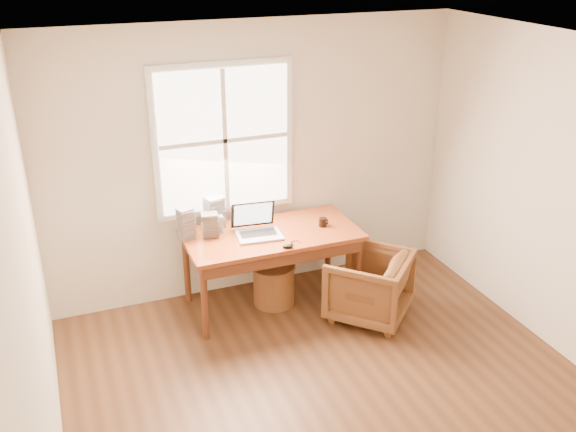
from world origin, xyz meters
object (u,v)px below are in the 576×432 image
object	(u,v)px
armchair	(369,285)
wicker_stool	(274,285)
desk	(272,234)
laptop	(259,221)
coffee_mug	(323,222)
cd_stack_a	(215,213)

from	to	relation	value
armchair	wicker_stool	world-z (taller)	armchair
desk	laptop	distance (m)	0.22
wicker_stool	laptop	xyz separation A→B (m)	(-0.15, -0.04, 0.71)
desk	wicker_stool	distance (m)	0.54
desk	laptop	size ratio (longest dim) A/B	3.70
coffee_mug	cd_stack_a	distance (m)	1.01
coffee_mug	cd_stack_a	world-z (taller)	cd_stack_a
wicker_stool	coffee_mug	world-z (taller)	coffee_mug
desk	armchair	xyz separation A→B (m)	(0.75, -0.53, -0.41)
wicker_stool	cd_stack_a	xyz separation A→B (m)	(-0.47, 0.28, 0.71)
cd_stack_a	armchair	bearing A→B (deg)	-33.95
armchair	wicker_stool	xyz separation A→B (m)	(-0.73, 0.53, -0.12)
coffee_mug	cd_stack_a	size ratio (longest dim) A/B	0.26
armchair	coffee_mug	size ratio (longest dim) A/B	8.49
desk	armchair	bearing A→B (deg)	-35.13
coffee_mug	armchair	bearing A→B (deg)	-38.87
desk	coffee_mug	distance (m)	0.50
desk	wicker_stool	size ratio (longest dim) A/B	4.10
wicker_stool	armchair	bearing A→B (deg)	-35.76
cd_stack_a	desk	bearing A→B (deg)	-31.94
desk	coffee_mug	size ratio (longest dim) A/B	19.41
cd_stack_a	coffee_mug	bearing A→B (deg)	-18.99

